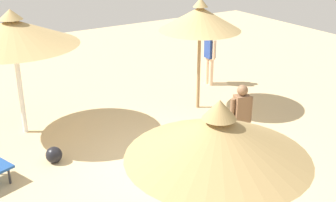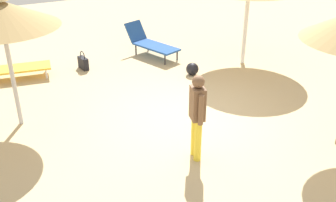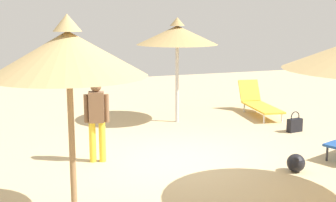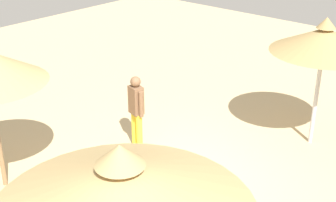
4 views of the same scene
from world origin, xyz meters
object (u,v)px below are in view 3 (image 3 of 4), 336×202
at_px(parasol_umbrella_center, 68,54).
at_px(lounge_chair_near_left, 259,103).
at_px(handbag, 295,125).
at_px(beach_ball, 296,163).
at_px(person_standing_edge, 97,116).
at_px(parasol_umbrella_front, 177,35).

height_order(parasol_umbrella_center, lounge_chair_near_left, parasol_umbrella_center).
distance_m(handbag, beach_ball, 2.99).
relative_size(person_standing_edge, handbag, 3.11).
distance_m(lounge_chair_near_left, handbag, 2.01).
bearing_deg(handbag, person_standing_edge, -83.32).
bearing_deg(parasol_umbrella_front, beach_ball, 7.28).
height_order(parasol_umbrella_front, beach_ball, parasol_umbrella_front).
bearing_deg(lounge_chair_near_left, person_standing_edge, -63.63).
xyz_separation_m(parasol_umbrella_front, beach_ball, (4.45, 0.57, -2.14)).
relative_size(person_standing_edge, beach_ball, 4.79).
bearing_deg(person_standing_edge, beach_ball, 60.43).
height_order(parasol_umbrella_center, person_standing_edge, parasol_umbrella_center).
height_order(lounge_chair_near_left, handbag, lounge_chair_near_left).
bearing_deg(handbag, parasol_umbrella_front, -131.22).
xyz_separation_m(parasol_umbrella_center, lounge_chair_near_left, (-5.20, 6.07, -1.98)).
xyz_separation_m(lounge_chair_near_left, person_standing_edge, (2.58, -5.20, 0.55)).
bearing_deg(lounge_chair_near_left, handbag, -5.73).
height_order(parasol_umbrella_front, handbag, parasol_umbrella_front).
bearing_deg(parasol_umbrella_center, beach_ball, 100.58).
bearing_deg(handbag, lounge_chair_near_left, 174.27).
xyz_separation_m(parasol_umbrella_front, lounge_chair_near_left, (0.02, 2.50, -1.95)).
xyz_separation_m(person_standing_edge, handbag, (-0.59, 5.00, -0.73)).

